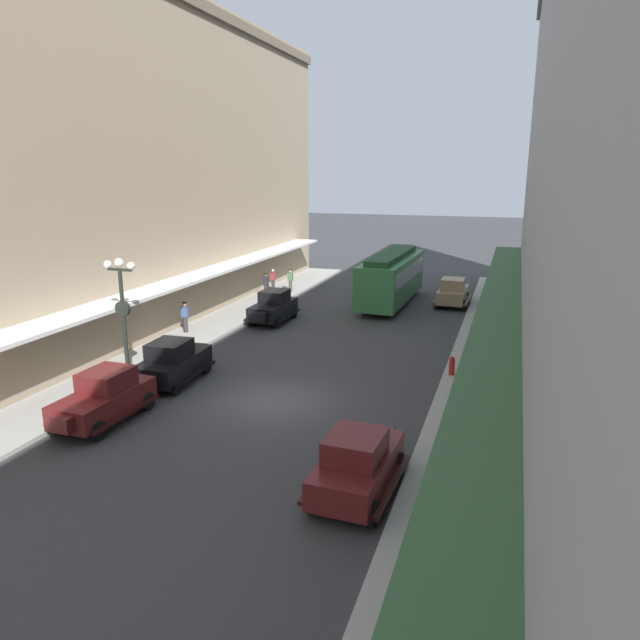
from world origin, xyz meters
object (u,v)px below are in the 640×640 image
parked_car_1 (173,360)px  parked_car_0 (358,462)px  pedestrian_1 (185,317)px  parked_car_3 (453,291)px  streetcar (391,276)px  pedestrian_2 (290,280)px  parked_car_2 (104,396)px  fire_hydrant (452,365)px  pedestrian_0 (266,285)px  pedestrian_3 (273,280)px  lamp_post_with_clock (123,315)px  pedestrian_4 (490,355)px  parked_car_4 (273,306)px

parked_car_1 → parked_car_0: bearing=-32.5°
pedestrian_1 → parked_car_3: bearing=42.4°
streetcar → pedestrian_1: bearing=-129.5°
parked_car_0 → pedestrian_2: size_ratio=2.58×
parked_car_0 → parked_car_1: bearing=147.5°
parked_car_1 → streetcar: bearing=72.2°
parked_car_2 → fire_hydrant: bearing=36.9°
pedestrian_1 → pedestrian_0: bearing=87.1°
parked_car_0 → pedestrian_3: 27.74m
parked_car_2 → pedestrian_0: bearing=97.6°
fire_hydrant → parked_car_2: bearing=-143.1°
streetcar → pedestrian_2: size_ratio=5.79×
pedestrian_1 → pedestrian_2: bearing=83.0°
parked_car_0 → lamp_post_with_clock: lamp_post_with_clock is taller
pedestrian_1 → pedestrian_4: same height
parked_car_0 → pedestrian_2: 27.36m
pedestrian_2 → pedestrian_3: bearing=-171.1°
pedestrian_1 → parked_car_0: bearing=-44.5°
lamp_post_with_clock → pedestrian_2: lamp_post_with_clock is taller
parked_car_0 → pedestrian_3: (-12.82, 24.61, 0.05)m
parked_car_4 → pedestrian_2: size_ratio=2.55×
parked_car_4 → pedestrian_1: size_ratio=2.55×
parked_car_3 → lamp_post_with_clock: bearing=-120.2°
parked_car_0 → pedestrian_4: 11.35m
lamp_post_with_clock → pedestrian_1: bearing=103.1°
parked_car_4 → streetcar: 8.86m
parked_car_0 → streetcar: size_ratio=0.45×
parked_car_3 → pedestrian_4: parked_car_3 is taller
parked_car_4 → lamp_post_with_clock: size_ratio=0.83×
fire_hydrant → pedestrian_3: size_ratio=0.50×
parked_car_3 → fire_hydrant: 14.44m
parked_car_0 → parked_car_3: size_ratio=1.01×
parked_car_4 → parked_car_3: bearing=38.5°
parked_car_2 → pedestrian_1: (-3.24, 10.91, 0.07)m
parked_car_2 → fire_hydrant: parked_car_2 is taller
pedestrian_2 → pedestrian_3: (-1.27, -0.20, -0.02)m
parked_car_1 → pedestrian_0: (-2.89, 16.45, 0.07)m
pedestrian_0 → pedestrian_3: size_ratio=1.02×
pedestrian_1 → pedestrian_2: size_ratio=1.00×
fire_hydrant → pedestrian_1: 14.71m
parked_car_3 → pedestrian_1: size_ratio=2.56×
pedestrian_3 → parked_car_0: bearing=-62.5°
lamp_post_with_clock → parked_car_1: bearing=27.2°
parked_car_0 → lamp_post_with_clock: size_ratio=0.84×
parked_car_1 → parked_car_4: 10.88m
parked_car_0 → pedestrian_1: parked_car_0 is taller
parked_car_1 → pedestrian_2: 18.75m
lamp_post_with_clock → pedestrian_3: lamp_post_with_clock is taller
parked_car_3 → pedestrian_0: size_ratio=2.56×
fire_hydrant → pedestrian_2: pedestrian_2 is taller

